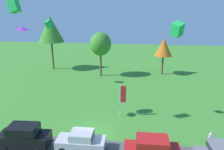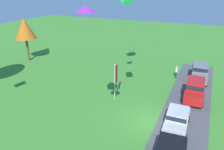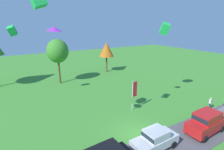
{
  "view_description": "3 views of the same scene",
  "coord_description": "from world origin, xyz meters",
  "px_view_note": "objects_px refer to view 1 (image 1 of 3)",
  "views": [
    {
      "loc": [
        4.82,
        -18.95,
        12.41
      ],
      "look_at": [
        1.52,
        6.02,
        4.69
      ],
      "focal_mm": 35.0,
      "sensor_mm": 36.0,
      "label": 1
    },
    {
      "loc": [
        -16.82,
        -3.89,
        11.55
      ],
      "look_at": [
        2.0,
        4.63,
        3.11
      ],
      "focal_mm": 35.0,
      "sensor_mm": 36.0,
      "label": 2
    },
    {
      "loc": [
        -10.22,
        -11.88,
        10.83
      ],
      "look_at": [
        1.02,
        6.98,
        4.42
      ],
      "focal_mm": 28.0,
      "sensor_mm": 36.0,
      "label": 3
    }
  ],
  "objects_px": {
    "car_sedan_by_flagpole": "(81,140)",
    "flag_banner": "(122,96)",
    "person_beside_suv": "(211,140)",
    "kite_box_high_left": "(49,24)",
    "car_suv_mid_row": "(152,149)",
    "car_suv_far_end": "(24,136)",
    "kite_box_over_trees": "(177,29)",
    "tree_far_left": "(164,47)",
    "tree_right_of_center": "(51,29)",
    "kite_delta_topmost": "(22,28)",
    "tree_far_right": "(101,44)",
    "kite_box_low_drifter": "(14,6)"
  },
  "relations": [
    {
      "from": "kite_box_low_drifter",
      "to": "kite_box_high_left",
      "type": "height_order",
      "value": "kite_box_low_drifter"
    },
    {
      "from": "tree_right_of_center",
      "to": "car_suv_far_end",
      "type": "bearing_deg",
      "value": -73.36
    },
    {
      "from": "flag_banner",
      "to": "kite_box_over_trees",
      "type": "xyz_separation_m",
      "value": [
        5.74,
        1.03,
        7.68
      ]
    },
    {
      "from": "car_suv_far_end",
      "to": "tree_far_right",
      "type": "bearing_deg",
      "value": 82.88
    },
    {
      "from": "tree_far_right",
      "to": "kite_box_low_drifter",
      "type": "distance_m",
      "value": 19.91
    },
    {
      "from": "tree_right_of_center",
      "to": "person_beside_suv",
      "type": "bearing_deg",
      "value": -44.51
    },
    {
      "from": "tree_far_right",
      "to": "flag_banner",
      "type": "xyz_separation_m",
      "value": [
        5.43,
        -15.82,
        -3.53
      ]
    },
    {
      "from": "tree_far_right",
      "to": "kite_box_high_left",
      "type": "height_order",
      "value": "kite_box_high_left"
    },
    {
      "from": "person_beside_suv",
      "to": "flag_banner",
      "type": "bearing_deg",
      "value": 149.03
    },
    {
      "from": "car_suv_far_end",
      "to": "kite_box_over_trees",
      "type": "xyz_separation_m",
      "value": [
        14.07,
        8.42,
        8.95
      ]
    },
    {
      "from": "car_sedan_by_flagpole",
      "to": "kite_box_low_drifter",
      "type": "relative_size",
      "value": 3.53
    },
    {
      "from": "car_sedan_by_flagpole",
      "to": "kite_delta_topmost",
      "type": "relative_size",
      "value": 3.9
    },
    {
      "from": "car_suv_mid_row",
      "to": "kite_box_high_left",
      "type": "bearing_deg",
      "value": 131.71
    },
    {
      "from": "tree_right_of_center",
      "to": "kite_box_high_left",
      "type": "relative_size",
      "value": 9.97
    },
    {
      "from": "car_sedan_by_flagpole",
      "to": "car_suv_mid_row",
      "type": "xyz_separation_m",
      "value": [
        6.23,
        -0.86,
        0.25
      ]
    },
    {
      "from": "person_beside_suv",
      "to": "kite_delta_topmost",
      "type": "distance_m",
      "value": 21.04
    },
    {
      "from": "person_beside_suv",
      "to": "kite_box_high_left",
      "type": "bearing_deg",
      "value": 145.02
    },
    {
      "from": "person_beside_suv",
      "to": "flag_banner",
      "type": "distance_m",
      "value": 10.18
    },
    {
      "from": "flag_banner",
      "to": "kite_box_high_left",
      "type": "relative_size",
      "value": 3.68
    },
    {
      "from": "car_suv_mid_row",
      "to": "person_beside_suv",
      "type": "relative_size",
      "value": 2.72
    },
    {
      "from": "tree_far_right",
      "to": "kite_box_over_trees",
      "type": "height_order",
      "value": "kite_box_over_trees"
    },
    {
      "from": "car_suv_mid_row",
      "to": "car_suv_far_end",
      "type": "bearing_deg",
      "value": 177.44
    },
    {
      "from": "tree_right_of_center",
      "to": "kite_delta_topmost",
      "type": "relative_size",
      "value": 9.64
    },
    {
      "from": "person_beside_suv",
      "to": "tree_right_of_center",
      "type": "relative_size",
      "value": 0.16
    },
    {
      "from": "kite_box_over_trees",
      "to": "flag_banner",
      "type": "bearing_deg",
      "value": -169.83
    },
    {
      "from": "person_beside_suv",
      "to": "tree_far_left",
      "type": "height_order",
      "value": "tree_far_left"
    },
    {
      "from": "car_sedan_by_flagpole",
      "to": "flag_banner",
      "type": "height_order",
      "value": "flag_banner"
    },
    {
      "from": "tree_far_left",
      "to": "kite_box_high_left",
      "type": "bearing_deg",
      "value": -154.18
    },
    {
      "from": "tree_far_right",
      "to": "car_suv_mid_row",
      "type": "bearing_deg",
      "value": -70.1
    },
    {
      "from": "car_sedan_by_flagpole",
      "to": "kite_delta_topmost",
      "type": "xyz_separation_m",
      "value": [
        -6.87,
        4.43,
        9.45
      ]
    },
    {
      "from": "person_beside_suv",
      "to": "tree_far_left",
      "type": "xyz_separation_m",
      "value": [
        -2.36,
        23.65,
        4.4
      ]
    },
    {
      "from": "car_suv_far_end",
      "to": "tree_far_left",
      "type": "distance_m",
      "value": 29.96
    },
    {
      "from": "car_suv_mid_row",
      "to": "kite_box_over_trees",
      "type": "relative_size",
      "value": 3.23
    },
    {
      "from": "tree_right_of_center",
      "to": "kite_box_low_drifter",
      "type": "distance_m",
      "value": 22.63
    },
    {
      "from": "tree_right_of_center",
      "to": "kite_box_low_drifter",
      "type": "relative_size",
      "value": 8.74
    },
    {
      "from": "car_sedan_by_flagpole",
      "to": "kite_delta_topmost",
      "type": "height_order",
      "value": "kite_delta_topmost"
    },
    {
      "from": "car_suv_far_end",
      "to": "kite_box_low_drifter",
      "type": "bearing_deg",
      "value": 115.71
    },
    {
      "from": "person_beside_suv",
      "to": "car_suv_mid_row",
      "type": "bearing_deg",
      "value": -153.28
    },
    {
      "from": "car_sedan_by_flagpole",
      "to": "kite_delta_topmost",
      "type": "bearing_deg",
      "value": 147.18
    },
    {
      "from": "car_sedan_by_flagpole",
      "to": "tree_right_of_center",
      "type": "xyz_separation_m",
      "value": [
        -13.25,
        26.38,
        7.3
      ]
    },
    {
      "from": "tree_right_of_center",
      "to": "car_sedan_by_flagpole",
      "type": "bearing_deg",
      "value": -63.34
    },
    {
      "from": "person_beside_suv",
      "to": "tree_far_left",
      "type": "distance_m",
      "value": 24.17
    },
    {
      "from": "tree_far_right",
      "to": "car_sedan_by_flagpole",
      "type": "bearing_deg",
      "value": -84.11
    },
    {
      "from": "person_beside_suv",
      "to": "kite_box_high_left",
      "type": "height_order",
      "value": "kite_box_high_left"
    },
    {
      "from": "flag_banner",
      "to": "kite_delta_topmost",
      "type": "distance_m",
      "value": 12.98
    },
    {
      "from": "tree_far_left",
      "to": "kite_delta_topmost",
      "type": "bearing_deg",
      "value": -127.48
    },
    {
      "from": "person_beside_suv",
      "to": "tree_far_right",
      "type": "distance_m",
      "value": 25.78
    },
    {
      "from": "car_sedan_by_flagpole",
      "to": "person_beside_suv",
      "type": "distance_m",
      "value": 11.82
    },
    {
      "from": "car_suv_far_end",
      "to": "person_beside_suv",
      "type": "bearing_deg",
      "value": 7.49
    },
    {
      "from": "car_suv_far_end",
      "to": "tree_right_of_center",
      "type": "distance_m",
      "value": 28.77
    }
  ]
}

